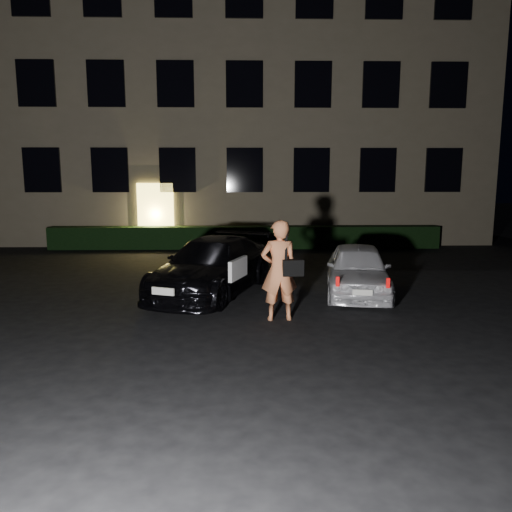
{
  "coord_description": "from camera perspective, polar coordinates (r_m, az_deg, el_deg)",
  "views": [
    {
      "loc": [
        -0.08,
        -8.71,
        2.85
      ],
      "look_at": [
        0.2,
        2.0,
        1.09
      ],
      "focal_mm": 35.0,
      "sensor_mm": 36.0,
      "label": 1
    }
  ],
  "objects": [
    {
      "name": "hedge",
      "position": [
        19.36,
        -1.26,
        2.15
      ],
      "size": [
        15.0,
        0.7,
        0.85
      ],
      "primitive_type": "cube",
      "color": "black",
      "rests_on": "ground"
    },
    {
      "name": "sedan",
      "position": [
        12.02,
        -5.06,
        -1.18
      ],
      "size": [
        3.32,
        4.91,
        1.32
      ],
      "rotation": [
        0.0,
        0.0,
        -0.36
      ],
      "color": "black",
      "rests_on": "ground"
    },
    {
      "name": "man",
      "position": [
        9.74,
        2.71,
        -1.64
      ],
      "size": [
        0.85,
        0.55,
        1.99
      ],
      "rotation": [
        0.0,
        0.0,
        3.24
      ],
      "color": "#E1814F",
      "rests_on": "ground"
    },
    {
      "name": "building",
      "position": [
        23.9,
        -1.36,
        16.92
      ],
      "size": [
        20.0,
        8.11,
        12.0
      ],
      "color": "#6A5F4C",
      "rests_on": "ground"
    },
    {
      "name": "hatch",
      "position": [
        12.12,
        11.53,
        -1.51
      ],
      "size": [
        2.01,
        3.75,
        1.22
      ],
      "rotation": [
        0.0,
        0.0,
        -0.17
      ],
      "color": "silver",
      "rests_on": "ground"
    },
    {
      "name": "ground",
      "position": [
        9.16,
        -0.96,
        -8.78
      ],
      "size": [
        80.0,
        80.0,
        0.0
      ],
      "primitive_type": "plane",
      "color": "black",
      "rests_on": "ground"
    }
  ]
}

